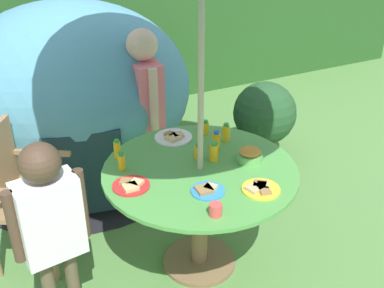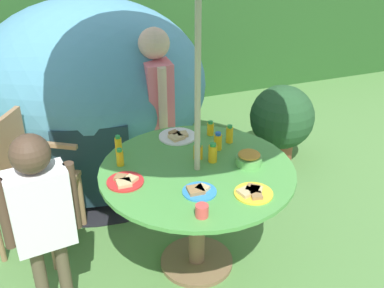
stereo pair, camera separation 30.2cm
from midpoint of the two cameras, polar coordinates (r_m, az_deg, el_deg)
name	(u,v)px [view 2 (the right image)]	position (r m, az deg, el deg)	size (l,w,h in m)	color
ground_plane	(197,264)	(3.38, 3.19, -14.22)	(10.00, 10.00, 0.02)	#548442
hedge_backdrop	(103,34)	(5.63, -9.09, 12.92)	(9.00, 0.70, 1.61)	#285623
garden_table	(197,193)	(3.02, 3.49, -5.93)	(1.21, 1.21, 0.76)	brown
wooden_chair	(23,177)	(3.37, -17.19, -3.86)	(0.64, 0.67, 0.95)	#93704C
dome_tent	(91,87)	(4.23, -9.99, 6.75)	(2.39, 2.39, 1.51)	teal
potted_plant	(282,119)	(4.41, 12.66, 2.88)	(0.58, 0.58, 0.74)	brown
child_in_pink_shirt	(156,92)	(3.69, -2.02, 6.20)	(0.24, 0.47, 1.39)	brown
child_in_white_shirt	(40,209)	(2.62, -14.62, -7.64)	(0.41, 0.21, 1.22)	brown
snack_bowl	(249,158)	(2.98, 9.73, -1.79)	(0.16, 0.16, 0.09)	#66B259
plate_front_edge	(178,136)	(3.27, 0.90, 0.88)	(0.26, 0.26, 0.03)	white
plate_mid_right	(199,191)	(2.70, 4.06, -5.73)	(0.20, 0.20, 0.03)	#338CD8
plate_center_back	(125,181)	(2.79, -4.96, -4.56)	(0.22, 0.22, 0.03)	red
plate_far_left	(253,193)	(2.72, 10.49, -5.84)	(0.22, 0.22, 0.03)	yellow
juice_bottle_near_left	(118,145)	(3.06, -6.05, -0.23)	(0.04, 0.04, 0.13)	yellow
juice_bottle_near_right	(213,153)	(2.98, 5.41, -1.16)	(0.06, 0.06, 0.13)	yellow
juice_bottle_far_right	(210,129)	(3.30, 4.84, 1.80)	(0.05, 0.05, 0.10)	yellow
juice_bottle_center_front	(120,158)	(2.94, -5.75, -1.71)	(0.05, 0.05, 0.12)	yellow
juice_bottle_mid_left	(230,134)	(3.21, 7.21, 1.09)	(0.05, 0.05, 0.13)	yellow
juice_bottle_back_edge	(218,142)	(3.12, 5.90, 0.23)	(0.05, 0.05, 0.12)	yellow
juice_bottle_spot_a	(198,152)	(3.01, 3.61, -0.99)	(0.06, 0.06, 0.10)	yellow
cup_near	(202,211)	(2.51, 4.67, -8.10)	(0.07, 0.07, 0.07)	#E04C47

